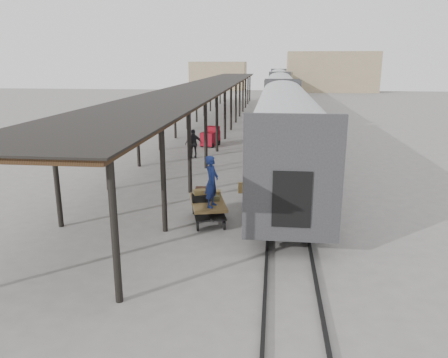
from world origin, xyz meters
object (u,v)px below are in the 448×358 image
object	(u,v)px
luggage_tug	(211,137)
porter	(212,181)
baggage_cart	(208,206)
pedestrian	(194,144)

from	to	relation	value
luggage_tug	porter	bearing A→B (deg)	-65.69
baggage_cart	pedestrian	size ratio (longest dim) A/B	1.39
porter	pedestrian	size ratio (longest dim) A/B	1.03
baggage_cart	luggage_tug	world-z (taller)	luggage_tug
porter	pedestrian	world-z (taller)	porter
luggage_tug	porter	xyz separation A→B (m)	(2.44, -16.45, 1.18)
pedestrian	porter	bearing A→B (deg)	83.34
baggage_cart	pedestrian	distance (m)	11.81
luggage_tug	pedestrian	xyz separation A→B (m)	(-0.49, -4.30, 0.29)
baggage_cart	luggage_tug	distance (m)	15.95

